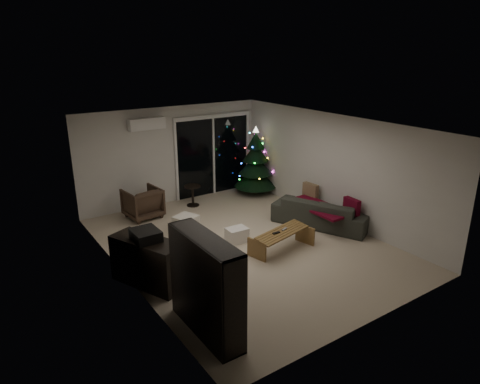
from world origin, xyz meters
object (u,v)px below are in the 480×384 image
at_px(bookshelf, 195,290).
at_px(christmas_tree, 256,161).
at_px(sofa, 321,212).
at_px(media_cabinet, 148,262).
at_px(coffee_table, 282,241).
at_px(armchair, 143,203).

relative_size(bookshelf, christmas_tree, 0.78).
xyz_separation_m(sofa, christmas_tree, (0.08, 2.68, 0.63)).
xyz_separation_m(media_cabinet, coffee_table, (2.72, -0.31, -0.21)).
relative_size(sofa, christmas_tree, 1.15).
height_order(sofa, coffee_table, sofa).
height_order(armchair, coffee_table, armchair).
bearing_deg(coffee_table, sofa, 4.93).
relative_size(bookshelf, media_cabinet, 1.11).
xyz_separation_m(armchair, christmas_tree, (3.28, -0.08, 0.58)).
bearing_deg(armchair, sofa, 133.14).
bearing_deg(coffee_table, media_cabinet, 160.68).
relative_size(armchair, sofa, 0.37).
distance_m(bookshelf, coffee_table, 3.09).
distance_m(media_cabinet, coffee_table, 2.74).
bearing_deg(christmas_tree, armchair, 178.68).
bearing_deg(bookshelf, christmas_tree, 40.67).
bearing_deg(christmas_tree, bookshelf, -133.81).
distance_m(bookshelf, sofa, 4.72).
bearing_deg(coffee_table, bookshelf, -165.79).
distance_m(bookshelf, media_cabinet, 1.72).
relative_size(media_cabinet, sofa, 0.61).
distance_m(sofa, coffee_table, 1.67).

